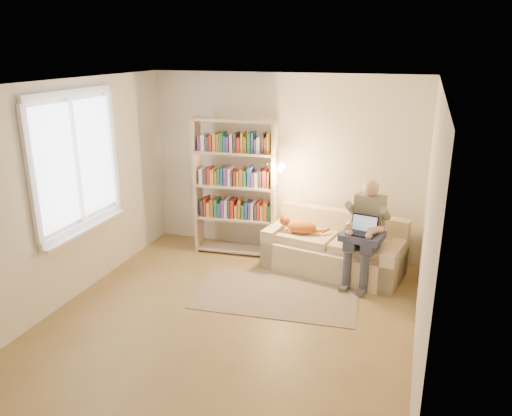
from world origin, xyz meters
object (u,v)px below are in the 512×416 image
(person, at_px, (366,227))
(bookshelf, at_px, (236,180))
(sofa, at_px, (334,250))
(laptop, at_px, (361,228))
(cat, at_px, (302,226))

(person, distance_m, bookshelf, 1.97)
(sofa, xyz_separation_m, laptop, (0.37, -0.33, 0.48))
(sofa, height_order, cat, sofa)
(sofa, bearing_deg, bookshelf, -175.04)
(sofa, relative_size, person, 1.45)
(laptop, relative_size, bookshelf, 0.19)
(laptop, bearing_deg, cat, 170.46)
(person, xyz_separation_m, bookshelf, (-1.91, 0.37, 0.36))
(laptop, bearing_deg, sofa, 148.04)
(bookshelf, bearing_deg, sofa, -10.35)
(cat, height_order, bookshelf, bookshelf)
(cat, distance_m, bookshelf, 1.17)
(sofa, distance_m, person, 0.67)
(cat, distance_m, laptop, 0.89)
(sofa, xyz_separation_m, cat, (-0.46, -0.03, 0.31))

